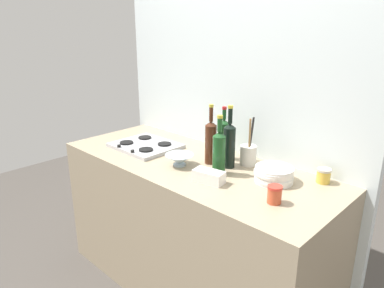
{
  "coord_description": "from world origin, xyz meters",
  "views": [
    {
      "loc": [
        1.41,
        -1.46,
        1.7
      ],
      "look_at": [
        0.0,
        0.0,
        1.02
      ],
      "focal_mm": 33.67,
      "sensor_mm": 36.0,
      "label": 1
    }
  ],
  "objects_px": {
    "wine_bottle_mid_left": "(219,152)",
    "wine_bottle_rightmost": "(211,141)",
    "plate_stack": "(274,174)",
    "butter_dish": "(209,176)",
    "wine_bottle_leftmost": "(224,138)",
    "wine_bottle_mid_right": "(229,144)",
    "utensil_crock": "(248,154)",
    "mixing_bowl": "(179,159)",
    "condiment_jar_front": "(324,176)",
    "stovetop_hob": "(145,145)",
    "condiment_jar_rear": "(275,194)"
  },
  "relations": [
    {
      "from": "wine_bottle_leftmost",
      "to": "wine_bottle_mid_left",
      "type": "bearing_deg",
      "value": -56.57
    },
    {
      "from": "wine_bottle_rightmost",
      "to": "mixing_bowl",
      "type": "bearing_deg",
      "value": -124.06
    },
    {
      "from": "plate_stack",
      "to": "wine_bottle_rightmost",
      "type": "distance_m",
      "value": 0.43
    },
    {
      "from": "stovetop_hob",
      "to": "utensil_crock",
      "type": "relative_size",
      "value": 1.43
    },
    {
      "from": "mixing_bowl",
      "to": "wine_bottle_mid_right",
      "type": "bearing_deg",
      "value": 39.33
    },
    {
      "from": "condiment_jar_rear",
      "to": "mixing_bowl",
      "type": "bearing_deg",
      "value": 178.27
    },
    {
      "from": "wine_bottle_rightmost",
      "to": "mixing_bowl",
      "type": "distance_m",
      "value": 0.21
    },
    {
      "from": "plate_stack",
      "to": "utensil_crock",
      "type": "xyz_separation_m",
      "value": [
        -0.24,
        0.11,
        0.03
      ]
    },
    {
      "from": "stovetop_hob",
      "to": "wine_bottle_mid_left",
      "type": "relative_size",
      "value": 1.24
    },
    {
      "from": "mixing_bowl",
      "to": "utensil_crock",
      "type": "distance_m",
      "value": 0.41
    },
    {
      "from": "plate_stack",
      "to": "wine_bottle_leftmost",
      "type": "xyz_separation_m",
      "value": [
        -0.41,
        0.08,
        0.09
      ]
    },
    {
      "from": "wine_bottle_mid_left",
      "to": "butter_dish",
      "type": "distance_m",
      "value": 0.16
    },
    {
      "from": "wine_bottle_rightmost",
      "to": "wine_bottle_mid_right",
      "type": "bearing_deg",
      "value": 12.98
    },
    {
      "from": "utensil_crock",
      "to": "condiment_jar_front",
      "type": "distance_m",
      "value": 0.45
    },
    {
      "from": "wine_bottle_leftmost",
      "to": "condiment_jar_rear",
      "type": "height_order",
      "value": "wine_bottle_leftmost"
    },
    {
      "from": "mixing_bowl",
      "to": "utensil_crock",
      "type": "xyz_separation_m",
      "value": [
        0.28,
        0.3,
        0.03
      ]
    },
    {
      "from": "wine_bottle_rightmost",
      "to": "condiment_jar_front",
      "type": "distance_m",
      "value": 0.66
    },
    {
      "from": "plate_stack",
      "to": "mixing_bowl",
      "type": "height_order",
      "value": "plate_stack"
    },
    {
      "from": "wine_bottle_mid_left",
      "to": "wine_bottle_mid_right",
      "type": "bearing_deg",
      "value": 101.08
    },
    {
      "from": "wine_bottle_leftmost",
      "to": "stovetop_hob",
      "type": "bearing_deg",
      "value": -158.63
    },
    {
      "from": "wine_bottle_leftmost",
      "to": "wine_bottle_mid_left",
      "type": "xyz_separation_m",
      "value": [
        0.14,
        -0.21,
        -0.0
      ]
    },
    {
      "from": "utensil_crock",
      "to": "plate_stack",
      "type": "bearing_deg",
      "value": -23.64
    },
    {
      "from": "stovetop_hob",
      "to": "wine_bottle_mid_right",
      "type": "relative_size",
      "value": 1.14
    },
    {
      "from": "utensil_crock",
      "to": "wine_bottle_mid_right",
      "type": "bearing_deg",
      "value": -117.85
    },
    {
      "from": "plate_stack",
      "to": "butter_dish",
      "type": "relative_size",
      "value": 1.28
    },
    {
      "from": "stovetop_hob",
      "to": "utensil_crock",
      "type": "distance_m",
      "value": 0.73
    },
    {
      "from": "wine_bottle_leftmost",
      "to": "wine_bottle_mid_left",
      "type": "relative_size",
      "value": 0.98
    },
    {
      "from": "mixing_bowl",
      "to": "wine_bottle_mid_left",
      "type": "bearing_deg",
      "value": 14.61
    },
    {
      "from": "wine_bottle_mid_right",
      "to": "condiment_jar_rear",
      "type": "xyz_separation_m",
      "value": [
        0.43,
        -0.2,
        -0.1
      ]
    },
    {
      "from": "mixing_bowl",
      "to": "butter_dish",
      "type": "distance_m",
      "value": 0.29
    },
    {
      "from": "stovetop_hob",
      "to": "plate_stack",
      "type": "xyz_separation_m",
      "value": [
        0.93,
        0.12,
        0.03
      ]
    },
    {
      "from": "plate_stack",
      "to": "wine_bottle_mid_right",
      "type": "xyz_separation_m",
      "value": [
        -0.3,
        -0.0,
        0.1
      ]
    },
    {
      "from": "utensil_crock",
      "to": "stovetop_hob",
      "type": "bearing_deg",
      "value": -161.77
    },
    {
      "from": "plate_stack",
      "to": "wine_bottle_mid_left",
      "type": "height_order",
      "value": "wine_bottle_mid_left"
    },
    {
      "from": "plate_stack",
      "to": "wine_bottle_rightmost",
      "type": "height_order",
      "value": "wine_bottle_rightmost"
    },
    {
      "from": "stovetop_hob",
      "to": "wine_bottle_rightmost",
      "type": "height_order",
      "value": "wine_bottle_rightmost"
    },
    {
      "from": "butter_dish",
      "to": "condiment_jar_front",
      "type": "bearing_deg",
      "value": 43.52
    },
    {
      "from": "stovetop_hob",
      "to": "wine_bottle_rightmost",
      "type": "xyz_separation_m",
      "value": [
        0.51,
        0.09,
        0.12
      ]
    },
    {
      "from": "mixing_bowl",
      "to": "utensil_crock",
      "type": "height_order",
      "value": "utensil_crock"
    },
    {
      "from": "wine_bottle_mid_right",
      "to": "utensil_crock",
      "type": "xyz_separation_m",
      "value": [
        0.06,
        0.11,
        -0.08
      ]
    },
    {
      "from": "wine_bottle_mid_left",
      "to": "wine_bottle_leftmost",
      "type": "bearing_deg",
      "value": 123.43
    },
    {
      "from": "plate_stack",
      "to": "wine_bottle_rightmost",
      "type": "xyz_separation_m",
      "value": [
        -0.42,
        -0.03,
        0.1
      ]
    },
    {
      "from": "wine_bottle_mid_right",
      "to": "utensil_crock",
      "type": "relative_size",
      "value": 1.25
    },
    {
      "from": "wine_bottle_leftmost",
      "to": "mixing_bowl",
      "type": "xyz_separation_m",
      "value": [
        -0.11,
        -0.27,
        -0.09
      ]
    },
    {
      "from": "utensil_crock",
      "to": "wine_bottle_mid_left",
      "type": "bearing_deg",
      "value": -98.68
    },
    {
      "from": "condiment_jar_rear",
      "to": "condiment_jar_front",
      "type": "bearing_deg",
      "value": 80.44
    },
    {
      "from": "utensil_crock",
      "to": "mixing_bowl",
      "type": "bearing_deg",
      "value": -133.85
    },
    {
      "from": "butter_dish",
      "to": "condiment_jar_front",
      "type": "xyz_separation_m",
      "value": [
        0.44,
        0.42,
        0.01
      ]
    },
    {
      "from": "stovetop_hob",
      "to": "mixing_bowl",
      "type": "xyz_separation_m",
      "value": [
        0.41,
        -0.07,
        0.02
      ]
    },
    {
      "from": "wine_bottle_mid_left",
      "to": "wine_bottle_rightmost",
      "type": "distance_m",
      "value": 0.17
    }
  ]
}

